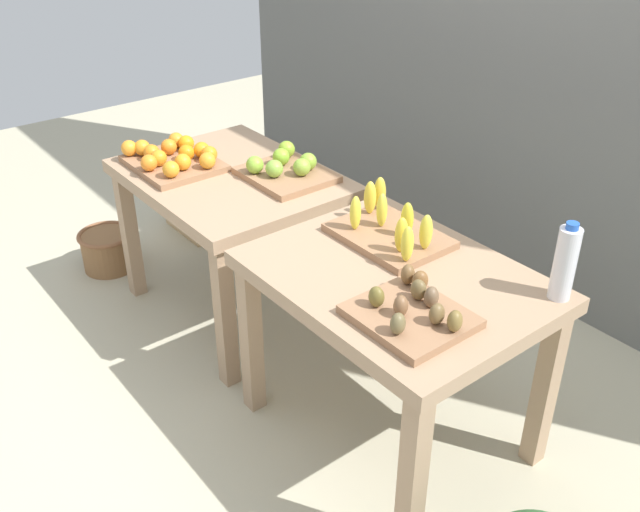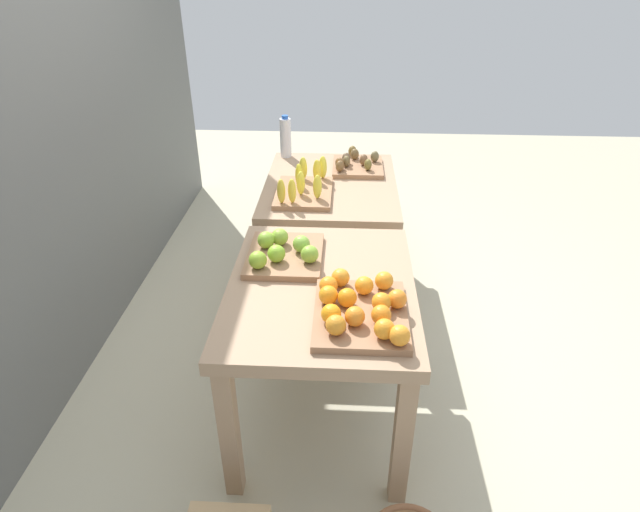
{
  "view_description": "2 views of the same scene",
  "coord_description": "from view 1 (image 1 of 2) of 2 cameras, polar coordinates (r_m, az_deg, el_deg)",
  "views": [
    {
      "loc": [
        2.07,
        -1.54,
        2.08
      ],
      "look_at": [
        0.08,
        0.03,
        0.6
      ],
      "focal_mm": 39.81,
      "sensor_mm": 36.0,
      "label": 1
    },
    {
      "loc": [
        -2.43,
        -0.09,
        2.0
      ],
      "look_at": [
        0.0,
        0.04,
        0.56
      ],
      "focal_mm": 29.47,
      "sensor_mm": 36.0,
      "label": 2
    }
  ],
  "objects": [
    {
      "name": "kiwi_bin",
      "position": [
        2.29,
        7.4,
        -4.39
      ],
      "size": [
        0.37,
        0.32,
        0.1
      ],
      "color": "#9B6F4E",
      "rests_on": "display_table_right"
    },
    {
      "name": "ground_plane",
      "position": [
        3.32,
        -1.27,
        -8.48
      ],
      "size": [
        8.0,
        8.0,
        0.0
      ],
      "primitive_type": "plane",
      "color": "#BBB498"
    },
    {
      "name": "orange_bin",
      "position": [
        3.43,
        -11.71,
        7.74
      ],
      "size": [
        0.45,
        0.36,
        0.11
      ],
      "color": "#9B6F4E",
      "rests_on": "display_table_left"
    },
    {
      "name": "water_bottle",
      "position": [
        2.46,
        19.09,
        -0.54
      ],
      "size": [
        0.08,
        0.08,
        0.28
      ],
      "color": "silver",
      "rests_on": "display_table_right"
    },
    {
      "name": "display_table_right",
      "position": [
        2.6,
        6.07,
        -3.46
      ],
      "size": [
        1.04,
        0.8,
        0.75
      ],
      "color": "tan",
      "rests_on": "ground_plane"
    },
    {
      "name": "display_table_left",
      "position": [
        3.38,
        -7.16,
        4.89
      ],
      "size": [
        1.04,
        0.8,
        0.75
      ],
      "color": "tan",
      "rests_on": "ground_plane"
    },
    {
      "name": "wicker_basket",
      "position": [
        4.13,
        -16.7,
        0.54
      ],
      "size": [
        0.31,
        0.31,
        0.22
      ],
      "color": "brown",
      "rests_on": "ground_plane"
    },
    {
      "name": "banana_crate",
      "position": [
        2.73,
        5.61,
        2.15
      ],
      "size": [
        0.44,
        0.32,
        0.17
      ],
      "color": "#9B6F4E",
      "rests_on": "display_table_right"
    },
    {
      "name": "cardboard_produce_box",
      "position": [
        4.43,
        -9.51,
        3.56
      ],
      "size": [
        0.4,
        0.3,
        0.23
      ],
      "primitive_type": "cube",
      "color": "tan",
      "rests_on": "ground_plane"
    },
    {
      "name": "apple_bin",
      "position": [
        3.26,
        -2.78,
        7.01
      ],
      "size": [
        0.4,
        0.34,
        0.11
      ],
      "color": "#9B6F4E",
      "rests_on": "display_table_left"
    }
  ]
}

